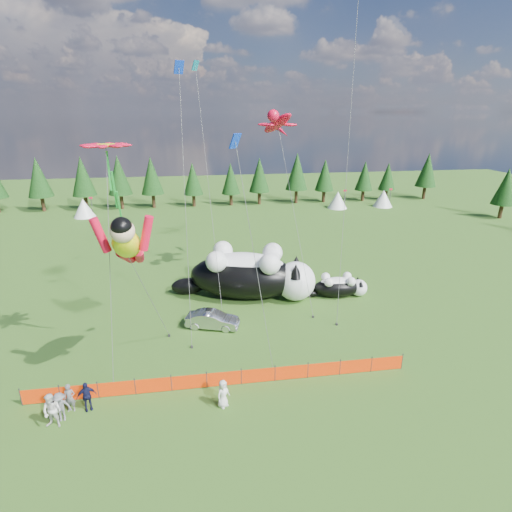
# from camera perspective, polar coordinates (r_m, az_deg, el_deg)

# --- Properties ---
(ground) EXTENTS (160.00, 160.00, 0.00)m
(ground) POSITION_cam_1_polar(r_m,az_deg,el_deg) (26.98, -5.03, -14.12)
(ground) COLOR #133409
(ground) RESTS_ON ground
(safety_fence) EXTENTS (22.06, 0.06, 1.10)m
(safety_fence) POSITION_cam_1_polar(r_m,az_deg,el_deg) (24.24, -4.57, -17.07)
(safety_fence) COLOR #262626
(safety_fence) RESTS_ON ground
(tree_line) EXTENTS (90.00, 4.00, 8.00)m
(tree_line) POSITION_cam_1_polar(r_m,az_deg,el_deg) (68.27, -7.71, 10.38)
(tree_line) COLOR black
(tree_line) RESTS_ON ground
(festival_tents) EXTENTS (50.00, 3.20, 2.80)m
(festival_tents) POSITION_cam_1_polar(r_m,az_deg,el_deg) (64.97, 2.32, 7.72)
(festival_tents) COLOR white
(festival_tents) RESTS_ON ground
(cat_large) EXTENTS (12.27, 6.66, 4.50)m
(cat_large) POSITION_cam_1_polar(r_m,az_deg,el_deg) (33.83, -0.79, -2.56)
(cat_large) COLOR black
(cat_large) RESTS_ON ground
(cat_small) EXTENTS (5.46, 2.21, 1.97)m
(cat_small) POSITION_cam_1_polar(r_m,az_deg,el_deg) (35.18, 11.89, -4.23)
(cat_small) COLOR black
(cat_small) RESTS_ON ground
(car) EXTENTS (4.13, 2.43, 1.29)m
(car) POSITION_cam_1_polar(r_m,az_deg,el_deg) (29.91, -6.23, -9.04)
(car) COLOR #B4B4B9
(car) RESTS_ON ground
(spectator_a) EXTENTS (0.59, 0.39, 1.62)m
(spectator_a) POSITION_cam_1_polar(r_m,az_deg,el_deg) (24.46, -25.08, -17.90)
(spectator_a) COLOR #5C5C61
(spectator_a) RESTS_ON ground
(spectator_b) EXTENTS (1.04, 0.75, 1.94)m
(spectator_b) POSITION_cam_1_polar(r_m,az_deg,el_deg) (23.70, -27.11, -19.11)
(spectator_b) COLOR silver
(spectator_b) RESTS_ON ground
(spectator_c) EXTENTS (1.11, 0.83, 1.71)m
(spectator_c) POSITION_cam_1_polar(r_m,az_deg,el_deg) (24.15, -23.05, -17.96)
(spectator_c) COLOR black
(spectator_c) RESTS_ON ground
(spectator_d) EXTENTS (1.11, 0.65, 1.65)m
(spectator_d) POSITION_cam_1_polar(r_m,az_deg,el_deg) (24.03, -26.18, -18.80)
(spectator_d) COLOR #5C5C61
(spectator_d) RESTS_ON ground
(spectator_e) EXTENTS (0.94, 0.91, 1.63)m
(spectator_e) POSITION_cam_1_polar(r_m,az_deg,el_deg) (22.72, -4.73, -19.00)
(spectator_e) COLOR silver
(spectator_e) RESTS_ON ground
(superhero_kite) EXTENTS (4.53, 7.34, 11.32)m
(superhero_kite) POSITION_cam_1_polar(r_m,az_deg,el_deg) (21.90, -17.96, 1.64)
(superhero_kite) COLOR #F8F50D
(superhero_kite) RESTS_ON ground
(gecko_kite) EXTENTS (4.97, 12.09, 16.48)m
(gecko_kite) POSITION_cam_1_polar(r_m,az_deg,el_deg) (35.79, 3.05, 18.39)
(gecko_kite) COLOR red
(gecko_kite) RESTS_ON ground
(flower_kite) EXTENTS (2.90, 4.58, 13.60)m
(flower_kite) POSITION_cam_1_polar(r_m,az_deg,el_deg) (23.38, -20.62, 14.16)
(flower_kite) COLOR red
(flower_kite) RESTS_ON ground
(diamond_kite_a) EXTENTS (1.16, 4.81, 18.66)m
(diamond_kite_a) POSITION_cam_1_polar(r_m,az_deg,el_deg) (27.99, -10.87, 23.53)
(diamond_kite_a) COLOR #0D34C5
(diamond_kite_a) RESTS_ON ground
(diamond_kite_c) EXTENTS (2.59, 0.98, 14.49)m
(diamond_kite_c) POSITION_cam_1_polar(r_m,az_deg,el_deg) (20.46, -2.71, 14.57)
(diamond_kite_c) COLOR #0D34C5
(diamond_kite_c) RESTS_ON ground
(diamond_kite_d) EXTENTS (1.62, 7.36, 19.68)m
(diamond_kite_d) POSITION_cam_1_polar(r_m,az_deg,el_deg) (33.92, -8.45, 23.73)
(diamond_kite_d) COLOR #0B7488
(diamond_kite_d) RESTS_ON ground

